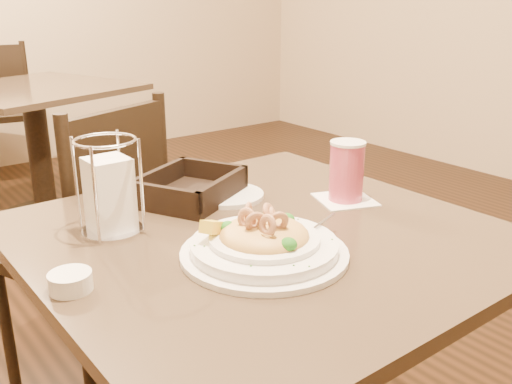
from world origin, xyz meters
TOP-DOWN VIEW (x-y plane):
  - main_table at (0.00, 0.00)m, footprint 0.90×0.90m
  - background_table at (0.24, 2.27)m, footprint 1.13×1.13m
  - dining_chair_near at (-0.09, 0.70)m, footprint 0.54×0.54m
  - pasta_bowl at (-0.07, -0.10)m, footprint 0.34×0.31m
  - drink_glass at (0.27, 0.03)m, footprint 0.16×0.16m
  - bread_basket at (-0.01, 0.26)m, footprint 0.29×0.27m
  - napkin_caddy at (-0.24, 0.19)m, footprint 0.12×0.12m
  - side_plate at (0.06, 0.21)m, footprint 0.21×0.21m
  - butter_ramekin at (-0.40, -0.00)m, footprint 0.09×0.09m

SIDE VIEW (x-z plane):
  - dining_chair_near at x=-0.09m, z-range 0.03..0.96m
  - main_table at x=0.00m, z-range 0.14..0.88m
  - background_table at x=0.24m, z-range 0.14..0.88m
  - side_plate at x=0.06m, z-range 0.74..0.75m
  - butter_ramekin at x=-0.40m, z-range 0.74..0.77m
  - bread_basket at x=-0.01m, z-range 0.73..0.80m
  - pasta_bowl at x=-0.07m, z-range 0.72..0.82m
  - drink_glass at x=0.27m, z-range 0.74..0.88m
  - napkin_caddy at x=-0.24m, z-range 0.73..0.92m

